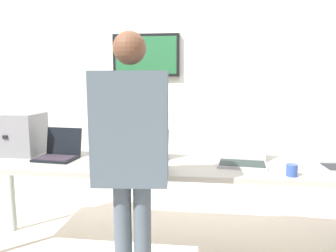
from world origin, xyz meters
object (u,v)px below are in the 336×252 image
(person, at_px, (131,147))
(laptop_station_1, at_px, (147,154))
(workbench, at_px, (165,169))
(laptop_station_0, at_px, (59,152))
(laptop_station_2, at_px, (242,156))
(equipment_box, at_px, (17,134))
(coffee_mug, at_px, (292,170))

(person, bearing_deg, laptop_station_1, 92.31)
(workbench, distance_m, person, 0.70)
(workbench, xyz_separation_m, laptop_station_0, (-0.91, 0.03, 0.11))
(laptop_station_0, relative_size, person, 0.20)
(laptop_station_1, distance_m, laptop_station_2, 0.76)
(workbench, relative_size, equipment_box, 7.59)
(laptop_station_2, bearing_deg, laptop_station_1, -177.55)
(workbench, bearing_deg, laptop_station_1, 173.49)
(laptop_station_2, relative_size, coffee_mug, 4.91)
(equipment_box, height_order, laptop_station_2, equipment_box)
(workbench, height_order, laptop_station_2, laptop_station_2)
(laptop_station_2, distance_m, coffee_mug, 0.43)
(laptop_station_0, distance_m, coffee_mug, 1.85)
(workbench, height_order, person, person)
(equipment_box, height_order, person, person)
(person, relative_size, coffee_mug, 21.02)
(laptop_station_2, height_order, coffee_mug, laptop_station_2)
(equipment_box, height_order, coffee_mug, equipment_box)
(laptop_station_0, height_order, coffee_mug, laptop_station_0)
(laptop_station_0, bearing_deg, coffee_mug, -8.70)
(person, height_order, coffee_mug, person)
(workbench, distance_m, coffee_mug, 0.95)
(equipment_box, bearing_deg, laptop_station_0, -14.40)
(workbench, bearing_deg, laptop_station_0, 178.17)
(workbench, height_order, coffee_mug, coffee_mug)
(workbench, xyz_separation_m, equipment_box, (-1.35, 0.14, 0.23))
(laptop_station_2, bearing_deg, workbench, -175.29)
(laptop_station_0, xyz_separation_m, coffee_mug, (1.82, -0.28, -0.02))
(laptop_station_0, height_order, person, person)
(workbench, bearing_deg, coffee_mug, -15.33)
(equipment_box, bearing_deg, laptop_station_1, -5.94)
(equipment_box, distance_m, laptop_station_1, 1.21)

